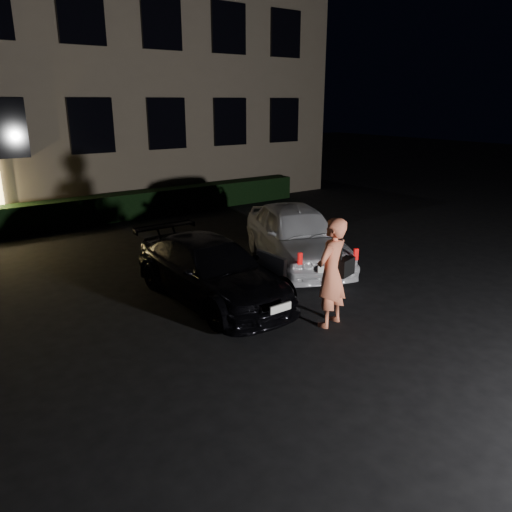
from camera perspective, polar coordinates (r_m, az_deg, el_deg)
ground at (r=8.31m, az=9.04°, el=-9.81°), size 80.00×80.00×0.00m
building at (r=20.94m, az=-22.92°, el=22.24°), size 20.00×8.11×12.00m
hedge at (r=16.86m, az=-16.98°, el=5.18°), size 15.00×0.70×0.85m
sedan at (r=9.80m, az=-5.13°, el=-1.60°), size 1.82×4.21×1.19m
hatch at (r=11.89m, az=4.61°, el=2.46°), size 3.15×4.55×1.44m
man at (r=8.59m, az=8.66°, el=-1.88°), size 0.88×0.63×1.92m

